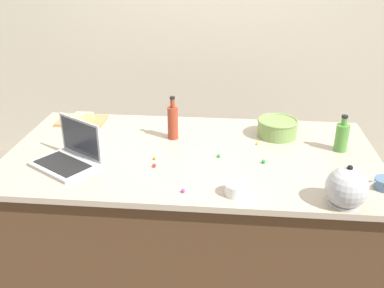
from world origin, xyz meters
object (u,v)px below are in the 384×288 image
(kettle, at_px, (347,188))
(ramekin_small, at_px, (237,189))
(bottle_soy, at_px, (173,122))
(butter_stick_right, at_px, (85,115))
(mixing_bowl_large, at_px, (277,127))
(laptop, at_px, (70,156))
(butter_stick_left, at_px, (74,118))
(cutting_board, at_px, (82,121))
(bottle_olive, at_px, (342,137))

(kettle, relative_size, ramekin_small, 1.97)
(bottle_soy, distance_m, butter_stick_right, 0.63)
(mixing_bowl_large, distance_m, butter_stick_right, 1.19)
(bottle_soy, bearing_deg, laptop, -141.72)
(kettle, relative_size, butter_stick_left, 1.94)
(laptop, relative_size, bottle_soy, 1.54)
(laptop, xyz_separation_m, cutting_board, (-0.13, 0.56, -0.04))
(mixing_bowl_large, relative_size, bottle_olive, 1.16)
(mixing_bowl_large, xyz_separation_m, cutting_board, (-1.19, 0.10, -0.04))
(bottle_soy, distance_m, butter_stick_left, 0.66)
(cutting_board, height_order, ramekin_small, ramekin_small)
(mixing_bowl_large, xyz_separation_m, butter_stick_left, (-1.23, 0.08, -0.02))
(ramekin_small, bearing_deg, cutting_board, 141.01)
(laptop, xyz_separation_m, mixing_bowl_large, (1.06, 0.46, 0.01))
(cutting_board, height_order, butter_stick_right, butter_stick_right)
(butter_stick_right, xyz_separation_m, ramekin_small, (0.95, -0.80, -0.01))
(bottle_soy, height_order, butter_stick_right, bottle_soy)
(bottle_olive, distance_m, butter_stick_right, 1.53)
(butter_stick_right, bearing_deg, kettle, -30.82)
(bottle_soy, height_order, butter_stick_left, bottle_soy)
(butter_stick_left, xyz_separation_m, butter_stick_right, (0.05, 0.05, 0.00))
(mixing_bowl_large, height_order, bottle_olive, bottle_olive)
(bottle_olive, bearing_deg, bottle_soy, 175.23)
(mixing_bowl_large, relative_size, bottle_soy, 0.93)
(butter_stick_right, bearing_deg, bottle_soy, -20.08)
(laptop, height_order, bottle_soy, bottle_soy)
(kettle, height_order, butter_stick_left, kettle)
(laptop, height_order, kettle, laptop)
(laptop, relative_size, mixing_bowl_large, 1.64)
(laptop, xyz_separation_m, bottle_soy, (0.47, 0.37, 0.05))
(laptop, bearing_deg, bottle_olive, 12.03)
(laptop, distance_m, kettle, 1.32)
(mixing_bowl_large, bearing_deg, bottle_olive, -26.89)
(mixing_bowl_large, xyz_separation_m, bottle_soy, (-0.59, -0.09, 0.05))
(bottle_olive, height_order, cutting_board, bottle_olive)
(bottle_olive, xyz_separation_m, butter_stick_left, (-1.55, 0.25, -0.04))
(kettle, distance_m, butter_stick_left, 1.66)
(laptop, distance_m, butter_stick_left, 0.57)
(mixing_bowl_large, relative_size, kettle, 1.09)
(bottle_olive, relative_size, butter_stick_right, 1.82)
(cutting_board, relative_size, ramekin_small, 2.65)
(bottle_soy, distance_m, kettle, 1.03)
(laptop, height_order, cutting_board, laptop)
(bottle_olive, height_order, butter_stick_right, bottle_olive)
(bottle_olive, bearing_deg, kettle, -99.73)
(kettle, distance_m, cutting_board, 1.64)
(bottle_soy, relative_size, kettle, 1.16)
(cutting_board, bearing_deg, laptop, -77.05)
(mixing_bowl_large, height_order, butter_stick_left, mixing_bowl_large)
(mixing_bowl_large, height_order, butter_stick_right, mixing_bowl_large)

